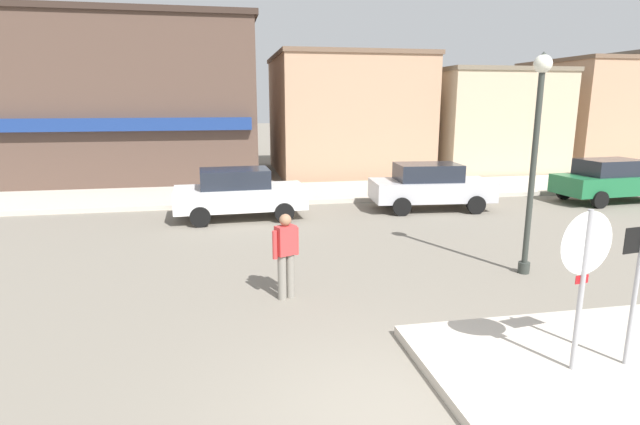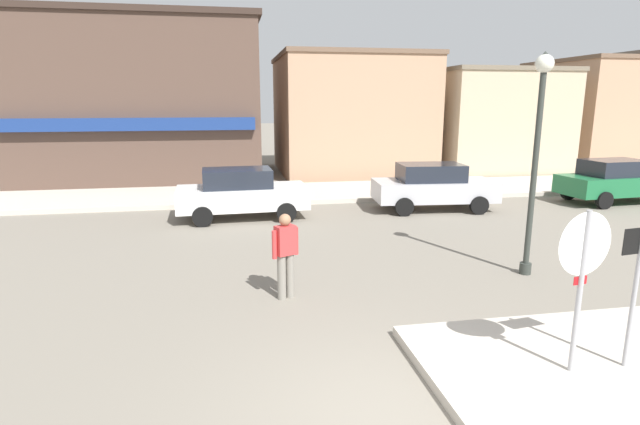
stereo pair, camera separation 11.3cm
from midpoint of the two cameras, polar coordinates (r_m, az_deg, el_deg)
The scene contains 12 objects.
kerb_far at distance 19.54m, azimuth -4.65°, elevation 2.19°, with size 80.00×4.00×0.15m, color beige.
stop_sign at distance 7.11m, azimuth 28.15°, elevation -5.92°, with size 0.81×0.14×2.30m.
one_way_sign at distance 7.65m, azimuth 32.76°, elevation -6.67°, with size 0.60×0.10×2.10m.
lamp_post at distance 11.03m, azimuth 23.92°, elevation 8.24°, with size 0.36×0.36×4.54m.
parked_car_nearest at distance 15.70m, azimuth -8.78°, elevation 2.24°, with size 4.07×2.01×1.56m.
parked_car_second at distance 17.20m, azimuth 12.99°, elevation 2.96°, with size 4.13×2.13×1.56m.
parked_car_third at distance 20.90m, azimuth 30.83°, elevation 3.17°, with size 4.10×2.08×1.56m.
pedestrian_crossing_near at distance 9.19m, azimuth -3.62°, elevation -4.69°, with size 0.54×0.35×1.61m.
building_corner_shop at distance 25.32m, azimuth -19.17°, elevation 11.94°, with size 10.54×8.32×7.19m.
building_storefront_left_near at distance 26.16m, azimuth 3.47°, elevation 11.11°, with size 7.26×7.49×5.84m.
building_storefront_left_mid at distance 28.01m, azimuth 18.58°, elevation 9.90°, with size 6.30×6.72×5.16m.
building_storefront_right_near at distance 32.57m, azimuth 29.44°, elevation 9.81°, with size 6.17×6.84×5.81m.
Camera 2 is at (-1.80, -4.72, 3.59)m, focal length 28.00 mm.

